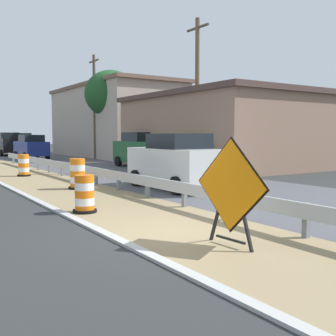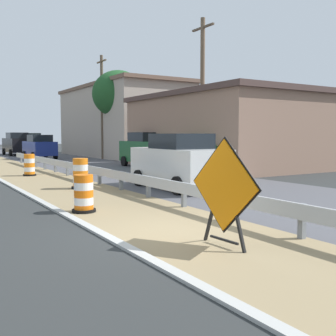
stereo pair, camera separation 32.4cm
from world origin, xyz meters
name	(u,v)px [view 1 (the left image)]	position (x,y,z in m)	size (l,w,h in m)	color
ground_plane	(175,233)	(0.00, 0.00, 0.00)	(160.00, 160.00, 0.00)	#2B2D2D
median_dirt_strip	(193,230)	(0.46, 0.00, 0.00)	(3.32, 120.00, 0.01)	#8E7A56
curb_near_edge	(119,242)	(-1.30, 0.00, 0.00)	(0.20, 120.00, 0.11)	#ADADA8
guardrail_median	(304,212)	(1.88, -1.75, 0.52)	(0.18, 51.85, 0.71)	#ADB2B7
warning_sign_diamond	(231,189)	(0.28, -1.37, 1.07)	(0.15, 1.77, 2.03)	black
traffic_barrel_nearest	(85,196)	(-0.73, 3.16, 0.45)	(0.63, 0.63, 1.00)	orange
traffic_barrel_close	(78,175)	(0.82, 7.72, 0.52)	(0.70, 0.70, 1.15)	orange
traffic_barrel_mid	(24,166)	(0.32, 13.67, 0.49)	(0.64, 0.64, 1.08)	orange
car_lead_near_lane	(7,144)	(4.09, 35.03, 1.11)	(2.13, 4.83, 2.23)	black
car_trailing_near_lane	(23,142)	(7.95, 44.71, 1.10)	(2.24, 4.53, 2.21)	#195128
car_lead_far_lane	(31,147)	(4.36, 27.45, 1.01)	(2.13, 4.07, 2.01)	navy
car_mid_far_lane	(7,141)	(7.85, 53.17, 1.06)	(2.09, 4.34, 2.11)	#195128
car_trailing_far_lane	(176,161)	(4.01, 5.79, 1.04)	(2.15, 4.41, 2.08)	silver
car_distant_a	(142,150)	(7.99, 15.36, 1.09)	(2.22, 4.38, 2.18)	#195128
roadside_shop_near	(223,131)	(12.41, 12.76, 2.28)	(8.99, 11.89, 4.54)	#93705B
roadside_shop_far	(114,121)	(12.29, 28.24, 3.29)	(7.18, 16.04, 6.56)	#AD9E8E
utility_pole_near	(197,93)	(8.70, 10.65, 4.24)	(0.24, 1.80, 8.17)	brown
utility_pole_mid	(95,106)	(8.82, 24.66, 4.41)	(0.24, 1.80, 8.51)	brown
bush_roadside	(187,156)	(7.56, 9.99, 0.97)	(3.57, 3.57, 1.93)	#1E4C23
tree_roadside	(111,94)	(10.00, 23.99, 5.34)	(4.31, 4.31, 7.30)	#4C3D2D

